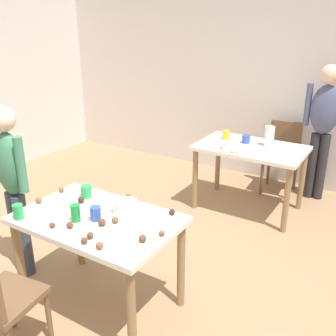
{
  "coord_description": "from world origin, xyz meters",
  "views": [
    {
      "loc": [
        1.6,
        -1.78,
        2.08
      ],
      "look_at": [
        0.02,
        0.79,
        0.9
      ],
      "focal_mm": 41.8,
      "sensor_mm": 36.0,
      "label": 1
    }
  ],
  "objects": [
    {
      "name": "chair_far_table",
      "position": [
        0.41,
        2.87,
        0.5
      ],
      "size": [
        0.43,
        0.43,
        0.87
      ],
      "color": "brown",
      "rests_on": "ground_plane"
    },
    {
      "name": "cup_near_0",
      "position": [
        -0.09,
        0.01,
        0.8
      ],
      "size": [
        0.08,
        0.08,
        0.1
      ],
      "primitive_type": "cylinder",
      "color": "#3351B2",
      "rests_on": "dining_table_near"
    },
    {
      "name": "cake_ball_10",
      "position": [
        -0.16,
        -0.17,
        0.77
      ],
      "size": [
        0.05,
        0.05,
        0.05
      ],
      "primitive_type": "sphere",
      "color": "brown",
      "rests_on": "dining_table_near"
    },
    {
      "name": "ground_plane",
      "position": [
        0.0,
        0.0,
        0.0
      ],
      "size": [
        6.4,
        6.4,
        0.0
      ],
      "primitive_type": "plane",
      "color": "#9E7A56"
    },
    {
      "name": "cake_ball_9",
      "position": [
        0.35,
        -0.05,
        0.77
      ],
      "size": [
        0.05,
        0.05,
        0.05
      ],
      "primitive_type": "sphere",
      "color": "brown",
      "rests_on": "dining_table_near"
    },
    {
      "name": "cake_ball_12",
      "position": [
        0.05,
        -0.26,
        0.77
      ],
      "size": [
        0.04,
        0.04,
        0.04
      ],
      "primitive_type": "sphere",
      "color": "brown",
      "rests_on": "dining_table_near"
    },
    {
      "name": "cup_far_0",
      "position": [
        -0.1,
        2.25,
        0.8
      ],
      "size": [
        0.08,
        0.08,
        0.1
      ],
      "primitive_type": "cylinder",
      "color": "yellow",
      "rests_on": "dining_table_far"
    },
    {
      "name": "cake_ball_11",
      "position": [
        0.17,
        -0.26,
        0.77
      ],
      "size": [
        0.05,
        0.05,
        0.05
      ],
      "primitive_type": "sphere",
      "color": "brown",
      "rests_on": "dining_table_near"
    },
    {
      "name": "pitcher_far",
      "position": [
        0.41,
        2.26,
        0.86
      ],
      "size": [
        0.11,
        0.11,
        0.22
      ],
      "primitive_type": "cylinder",
      "color": "white",
      "rests_on": "dining_table_far"
    },
    {
      "name": "cake_ball_8",
      "position": [
        0.32,
        0.35,
        0.77
      ],
      "size": [
        0.04,
        0.04,
        0.04
      ],
      "primitive_type": "sphere",
      "color": "#3D2319",
      "rests_on": "dining_table_near"
    },
    {
      "name": "mixing_bowl",
      "position": [
        0.01,
        0.21,
        0.79
      ],
      "size": [
        0.18,
        0.18,
        0.08
      ],
      "primitive_type": "cylinder",
      "color": "white",
      "rests_on": "dining_table_near"
    },
    {
      "name": "cake_ball_13",
      "position": [
        0.04,
        -0.19,
        0.77
      ],
      "size": [
        0.04,
        0.04,
        0.04
      ],
      "primitive_type": "sphere",
      "color": "brown",
      "rests_on": "dining_table_near"
    },
    {
      "name": "fork_near",
      "position": [
        0.2,
        -0.11,
        0.75
      ],
      "size": [
        0.17,
        0.02,
        0.01
      ],
      "primitive_type": "cube",
      "color": "silver",
      "rests_on": "dining_table_near"
    },
    {
      "name": "cup_near_2",
      "position": [
        -0.4,
        0.25,
        0.8
      ],
      "size": [
        0.08,
        0.08,
        0.1
      ],
      "primitive_type": "cylinder",
      "color": "green",
      "rests_on": "dining_table_near"
    },
    {
      "name": "cake_ball_0",
      "position": [
        -0.36,
        0.15,
        0.77
      ],
      "size": [
        0.05,
        0.05,
        0.05
      ],
      "primitive_type": "sphere",
      "color": "#3D2319",
      "rests_on": "dining_table_near"
    },
    {
      "name": "donut_far_0",
      "position": [
        0.03,
        1.94,
        0.77
      ],
      "size": [
        0.11,
        0.11,
        0.03
      ],
      "primitive_type": "torus",
      "color": "pink",
      "rests_on": "dining_table_far"
    },
    {
      "name": "soda_can",
      "position": [
        -0.2,
        -0.07,
        0.81
      ],
      "size": [
        0.07,
        0.07,
        0.12
      ],
      "primitive_type": "cylinder",
      "color": "#198438",
      "rests_on": "dining_table_near"
    },
    {
      "name": "cake_ball_4",
      "position": [
        -0.63,
        -0.02,
        0.77
      ],
      "size": [
        0.05,
        0.05,
        0.05
      ],
      "primitive_type": "sphere",
      "color": "brown",
      "rests_on": "dining_table_near"
    },
    {
      "name": "cake_ball_1",
      "position": [
        0.42,
        0.07,
        0.77
      ],
      "size": [
        0.04,
        0.04,
        0.04
      ],
      "primitive_type": "sphere",
      "color": "brown",
      "rests_on": "dining_table_near"
    },
    {
      "name": "cup_near_1",
      "position": [
        -0.56,
        -0.26,
        0.8
      ],
      "size": [
        0.07,
        0.07,
        0.11
      ],
      "primitive_type": "cylinder",
      "color": "green",
      "rests_on": "dining_table_near"
    },
    {
      "name": "donut_far_1",
      "position": [
        0.1,
        1.86,
        0.77
      ],
      "size": [
        0.1,
        0.1,
        0.03
      ],
      "primitive_type": "torus",
      "color": "white",
      "rests_on": "dining_table_far"
    },
    {
      "name": "cake_ball_5",
      "position": [
        -0.63,
        0.21,
        0.77
      ],
      "size": [
        0.04,
        0.04,
        0.04
      ],
      "primitive_type": "sphere",
      "color": "brown",
      "rests_on": "dining_table_near"
    },
    {
      "name": "dining_table_near",
      "position": [
        -0.11,
        0.04,
        0.64
      ],
      "size": [
        1.15,
        0.73,
        0.75
      ],
      "color": "silver",
      "rests_on": "ground_plane"
    },
    {
      "name": "person_adult_far",
      "position": [
        0.83,
        2.86,
        0.96
      ],
      "size": [
        0.46,
        0.23,
        1.59
      ],
      "color": "#28282D",
      "rests_on": "ground_plane"
    },
    {
      "name": "cake_ball_7",
      "position": [
        -0.27,
        -0.23,
        0.77
      ],
      "size": [
        0.04,
        0.04,
        0.04
      ],
      "primitive_type": "sphere",
      "color": "brown",
      "rests_on": "dining_table_near"
    },
    {
      "name": "wall_back",
      "position": [
        0.0,
        3.2,
        1.3
      ],
      "size": [
        6.4,
        0.1,
        2.6
      ],
      "primitive_type": "cube",
      "color": "silver",
      "rests_on": "ground_plane"
    },
    {
      "name": "cake_ball_3",
      "position": [
        -0.09,
        0.38,
        0.77
      ],
      "size": [
        0.05,
        0.05,
        0.05
      ],
      "primitive_type": "sphere",
      "color": "brown",
      "rests_on": "dining_table_near"
    },
    {
      "name": "donut_far_2",
      "position": [
        0.19,
        1.88,
        0.77
      ],
      "size": [
        0.11,
        0.11,
        0.03
      ],
      "primitive_type": "torus",
      "color": "white",
      "rests_on": "dining_table_far"
    },
    {
      "name": "person_girl_near",
      "position": [
        -0.96,
        0.01,
        0.87
      ],
      "size": [
        0.46,
        0.26,
        1.45
      ],
      "color": "#383D4C",
      "rests_on": "ground_plane"
    },
    {
      "name": "cup_far_1",
      "position": [
        0.15,
        2.24,
        0.8
      ],
      "size": [
        0.09,
        0.09,
        0.09
      ],
      "primitive_type": "cylinder",
      "color": "#3351B2",
      "rests_on": "dining_table_far"
    },
    {
      "name": "cake_ball_6",
      "position": [
        0.0,
        -0.03,
        0.78
      ],
      "size": [
        0.05,
        0.05,
        0.05
      ],
      "primitive_type": "sphere",
      "color": "brown",
      "rests_on": "dining_table_near"
    },
    {
      "name": "cake_ball_2",
      "position": [
        0.05,
        0.05,
        0.77
      ],
      "size": [
        0.05,
        0.05,
        0.05
      ],
      "primitive_type": "sphere",
      "color": "brown",
      "rests_on": "dining_table_near"
    },
    {
      "name": "dining_table_far",
      "position": [
        0.25,
        2.15,
        0.64
      ],
      "size": [
        1.15,
        0.73,
        0.75
      ],
      "color": "silver",
      "rests_on": "ground_plane"
    }
  ]
}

